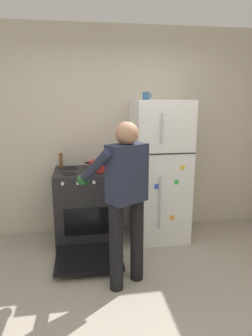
# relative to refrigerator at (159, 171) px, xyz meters

# --- Properties ---
(ground) EXTENTS (8.00, 8.00, 0.00)m
(ground) POSITION_rel_refrigerator_xyz_m (-0.51, -1.57, -0.89)
(ground) COLOR #9E9384
(kitchen_wall_back) EXTENTS (6.00, 0.10, 2.70)m
(kitchen_wall_back) POSITION_rel_refrigerator_xyz_m (-0.51, 0.38, 0.46)
(kitchen_wall_back) COLOR beige
(kitchen_wall_back) RESTS_ON ground
(refrigerator) EXTENTS (0.68, 0.72, 1.78)m
(refrigerator) POSITION_rel_refrigerator_xyz_m (0.00, 0.00, 0.00)
(refrigerator) COLOR white
(refrigerator) RESTS_ON ground
(stove_range) EXTENTS (0.76, 1.23, 0.93)m
(stove_range) POSITION_rel_refrigerator_xyz_m (-0.94, -0.02, -0.44)
(stove_range) COLOR black
(stove_range) RESTS_ON ground
(person_cook) EXTENTS (0.68, 0.75, 1.60)m
(person_cook) POSITION_rel_refrigerator_xyz_m (-0.60, -0.98, 0.07)
(person_cook) COLOR black
(person_cook) RESTS_ON ground
(red_pot) EXTENTS (0.32, 0.22, 0.12)m
(red_pot) POSITION_rel_refrigerator_xyz_m (-0.78, -0.05, 0.10)
(red_pot) COLOR red
(red_pot) RESTS_ON stove_range
(coffee_mug) EXTENTS (0.11, 0.08, 0.10)m
(coffee_mug) POSITION_rel_refrigerator_xyz_m (-0.18, 0.05, 0.94)
(coffee_mug) COLOR #2D6093
(coffee_mug) RESTS_ON refrigerator
(pepper_mill) EXTENTS (0.05, 0.05, 0.19)m
(pepper_mill) POSITION_rel_refrigerator_xyz_m (-1.24, 0.20, 0.14)
(pepper_mill) COLOR brown
(pepper_mill) RESTS_ON stove_range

